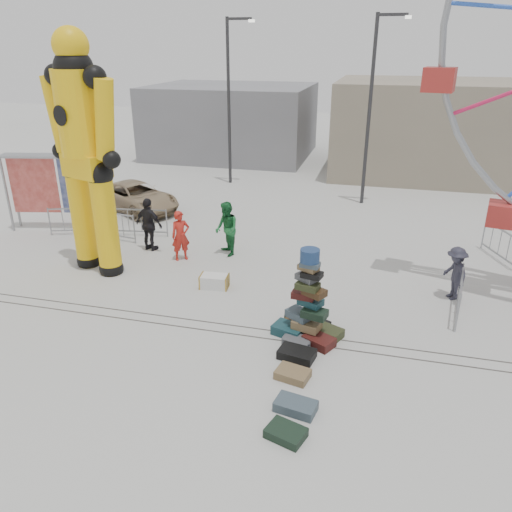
% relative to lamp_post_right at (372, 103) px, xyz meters
% --- Properties ---
extents(ground, '(90.00, 90.00, 0.00)m').
position_rel_lamp_post_right_xyz_m(ground, '(-3.09, -13.00, -4.48)').
color(ground, '#9E9E99').
rests_on(ground, ground).
extents(track_line_near, '(40.00, 0.04, 0.01)m').
position_rel_lamp_post_right_xyz_m(track_line_near, '(-3.09, -12.40, -4.48)').
color(track_line_near, '#47443F').
rests_on(track_line_near, ground).
extents(track_line_far, '(40.00, 0.04, 0.01)m').
position_rel_lamp_post_right_xyz_m(track_line_far, '(-3.09, -12.00, -4.48)').
color(track_line_far, '#47443F').
rests_on(track_line_far, ground).
extents(building_right, '(12.00, 8.00, 5.00)m').
position_rel_lamp_post_right_xyz_m(building_right, '(3.91, 7.00, -1.98)').
color(building_right, gray).
rests_on(building_right, ground).
extents(building_left, '(10.00, 8.00, 4.40)m').
position_rel_lamp_post_right_xyz_m(building_left, '(-9.09, 9.00, -2.28)').
color(building_left, gray).
rests_on(building_left, ground).
extents(lamp_post_right, '(1.41, 0.25, 8.00)m').
position_rel_lamp_post_right_xyz_m(lamp_post_right, '(0.00, 0.00, 0.00)').
color(lamp_post_right, '#2D2D30').
rests_on(lamp_post_right, ground).
extents(lamp_post_left, '(1.41, 0.25, 8.00)m').
position_rel_lamp_post_right_xyz_m(lamp_post_left, '(-7.00, 2.00, 0.00)').
color(lamp_post_left, '#2D2D30').
rests_on(lamp_post_left, ground).
extents(suitcase_tower, '(1.87, 1.54, 2.40)m').
position_rel_lamp_post_right_xyz_m(suitcase_tower, '(-0.76, -12.02, -3.81)').
color(suitcase_tower, '#163D44').
rests_on(suitcase_tower, ground).
extents(crash_test_dummy, '(2.97, 1.50, 7.54)m').
position_rel_lamp_post_right_xyz_m(crash_test_dummy, '(-8.00, -9.63, -0.51)').
color(crash_test_dummy, black).
rests_on(crash_test_dummy, ground).
extents(banner_scaffold, '(4.15, 1.56, 2.97)m').
position_rel_lamp_post_right_xyz_m(banner_scaffold, '(-11.38, -6.53, -2.25)').
color(banner_scaffold, gray).
rests_on(banner_scaffold, ground).
extents(steamer_trunk, '(0.89, 0.56, 0.40)m').
position_rel_lamp_post_right_xyz_m(steamer_trunk, '(-3.91, -10.00, -4.28)').
color(steamer_trunk, silver).
rests_on(steamer_trunk, ground).
extents(row_case_0, '(0.77, 0.63, 0.21)m').
position_rel_lamp_post_right_xyz_m(row_case_0, '(-1.07, -11.35, -4.38)').
color(row_case_0, '#30361B').
rests_on(row_case_0, ground).
extents(row_case_1, '(0.80, 0.61, 0.18)m').
position_rel_lamp_post_right_xyz_m(row_case_1, '(-0.91, -12.37, -4.39)').
color(row_case_1, '#4F5156').
rests_on(row_case_1, ground).
extents(row_case_2, '(0.93, 0.69, 0.22)m').
position_rel_lamp_post_right_xyz_m(row_case_2, '(-0.84, -13.03, -4.37)').
color(row_case_2, black).
rests_on(row_case_2, ground).
extents(row_case_3, '(0.82, 0.67, 0.19)m').
position_rel_lamp_post_right_xyz_m(row_case_3, '(-0.79, -13.81, -4.38)').
color(row_case_3, olive).
rests_on(row_case_3, ground).
extents(row_case_4, '(0.91, 0.64, 0.21)m').
position_rel_lamp_post_right_xyz_m(row_case_4, '(-0.54, -14.84, -4.37)').
color(row_case_4, '#3F505B').
rests_on(row_case_4, ground).
extents(row_case_5, '(0.84, 0.72, 0.19)m').
position_rel_lamp_post_right_xyz_m(row_case_5, '(-0.58, -15.62, -4.39)').
color(row_case_5, black).
rests_on(row_case_5, ground).
extents(barricade_dummy_a, '(1.92, 0.77, 1.10)m').
position_rel_lamp_post_right_xyz_m(barricade_dummy_a, '(-10.52, -6.97, -3.93)').
color(barricade_dummy_a, gray).
rests_on(barricade_dummy_a, ground).
extents(barricade_dummy_b, '(1.99, 0.40, 1.10)m').
position_rel_lamp_post_right_xyz_m(barricade_dummy_b, '(-8.91, -7.13, -3.93)').
color(barricade_dummy_b, gray).
rests_on(barricade_dummy_b, ground).
extents(barricade_dummy_c, '(1.99, 0.39, 1.10)m').
position_rel_lamp_post_right_xyz_m(barricade_dummy_c, '(-8.03, -6.50, -3.93)').
color(barricade_dummy_c, gray).
rests_on(barricade_dummy_c, ground).
extents(barricade_wheel_front, '(0.38, 1.99, 1.10)m').
position_rel_lamp_post_right_xyz_m(barricade_wheel_front, '(3.05, -9.88, -3.93)').
color(barricade_wheel_front, gray).
rests_on(barricade_wheel_front, ground).
extents(barricade_wheel_back, '(0.82, 1.90, 1.10)m').
position_rel_lamp_post_right_xyz_m(barricade_wheel_back, '(4.81, -5.51, -3.93)').
color(barricade_wheel_back, gray).
rests_on(barricade_wheel_back, ground).
extents(pedestrian_red, '(0.75, 0.70, 1.72)m').
position_rel_lamp_post_right_xyz_m(pedestrian_red, '(-5.69, -8.24, -3.62)').
color(pedestrian_red, '#B42219').
rests_on(pedestrian_red, ground).
extents(pedestrian_green, '(1.12, 1.17, 1.90)m').
position_rel_lamp_post_right_xyz_m(pedestrian_green, '(-4.31, -7.44, -3.53)').
color(pedestrian_green, '#18622E').
rests_on(pedestrian_green, ground).
extents(pedestrian_black, '(1.20, 0.74, 1.91)m').
position_rel_lamp_post_right_xyz_m(pedestrian_black, '(-7.09, -7.71, -3.53)').
color(pedestrian_black, black).
rests_on(pedestrian_black, ground).
extents(pedestrian_grey, '(0.93, 1.17, 1.59)m').
position_rel_lamp_post_right_xyz_m(pedestrian_grey, '(2.99, -8.94, -3.69)').
color(pedestrian_grey, '#262632').
rests_on(pedestrian_grey, ground).
extents(parked_suv, '(4.82, 3.86, 1.22)m').
position_rel_lamp_post_right_xyz_m(parked_suv, '(-9.72, -3.59, -3.87)').
color(parked_suv, '#9A8463').
rests_on(parked_suv, ground).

